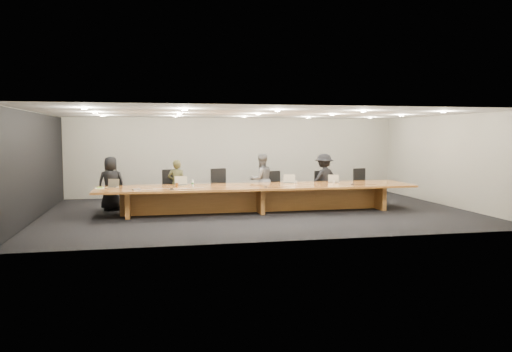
% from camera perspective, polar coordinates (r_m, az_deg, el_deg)
% --- Properties ---
extents(ground, '(12.00, 12.00, 0.00)m').
position_cam_1_polar(ground, '(14.31, 0.25, -4.09)').
color(ground, black).
rests_on(ground, ground).
extents(back_wall, '(12.00, 0.02, 2.80)m').
position_cam_1_polar(back_wall, '(18.09, -2.41, 2.21)').
color(back_wall, beige).
rests_on(back_wall, ground).
extents(left_wall_panel, '(0.08, 7.84, 2.74)m').
position_cam_1_polar(left_wall_panel, '(14.17, -23.95, 1.00)').
color(left_wall_panel, black).
rests_on(left_wall_panel, ground).
extents(conference_table, '(9.00, 1.80, 0.75)m').
position_cam_1_polar(conference_table, '(14.24, 0.25, -2.02)').
color(conference_table, '#955420').
rests_on(conference_table, ground).
extents(chair_far_left, '(0.64, 0.64, 0.99)m').
position_cam_1_polar(chair_far_left, '(15.30, -15.69, -1.82)').
color(chair_far_left, black).
rests_on(chair_far_left, ground).
extents(chair_left, '(0.74, 0.74, 1.18)m').
position_cam_1_polar(chair_left, '(15.18, -9.49, -1.41)').
color(chair_left, black).
rests_on(chair_left, ground).
extents(chair_mid_left, '(0.76, 0.76, 1.19)m').
position_cam_1_polar(chair_mid_left, '(15.25, -3.94, -1.31)').
color(chair_mid_left, black).
rests_on(chair_mid_left, ground).
extents(chair_mid_right, '(0.70, 0.70, 1.08)m').
position_cam_1_polar(chair_mid_right, '(15.58, 2.48, -1.36)').
color(chair_mid_right, black).
rests_on(chair_mid_right, ground).
extents(chair_right, '(0.58, 0.58, 1.06)m').
position_cam_1_polar(chair_right, '(16.08, 7.72, -1.25)').
color(chair_right, black).
rests_on(chair_right, ground).
extents(chair_far_right, '(0.70, 0.70, 1.12)m').
position_cam_1_polar(chair_far_right, '(16.70, 12.19, -1.00)').
color(chair_far_right, black).
rests_on(chair_far_right, ground).
extents(person_a, '(0.82, 0.57, 1.58)m').
position_cam_1_polar(person_a, '(15.10, -16.23, -0.81)').
color(person_a, black).
rests_on(person_a, ground).
extents(person_b, '(0.59, 0.45, 1.46)m').
position_cam_1_polar(person_b, '(15.04, -9.05, -0.91)').
color(person_b, '#3C3D21').
rests_on(person_b, ground).
extents(person_c, '(0.90, 0.78, 1.61)m').
position_cam_1_polar(person_c, '(15.46, 0.60, -0.43)').
color(person_c, '#5A5B5D').
rests_on(person_c, ground).
extents(person_d, '(1.17, 0.92, 1.60)m').
position_cam_1_polar(person_d, '(15.99, 7.78, -0.33)').
color(person_d, black).
rests_on(person_d, ground).
extents(laptop_a, '(0.35, 0.30, 0.24)m').
position_cam_1_polar(laptop_a, '(14.25, -16.12, -0.79)').
color(laptop_a, tan).
rests_on(laptop_a, conference_table).
extents(laptop_b, '(0.36, 0.27, 0.28)m').
position_cam_1_polar(laptop_b, '(14.33, -8.52, -0.55)').
color(laptop_b, tan).
rests_on(laptop_b, conference_table).
extents(laptop_d, '(0.42, 0.37, 0.28)m').
position_cam_1_polar(laptop_d, '(14.85, 3.77, -0.33)').
color(laptop_d, tan).
rests_on(laptop_d, conference_table).
extents(laptop_e, '(0.36, 0.29, 0.25)m').
position_cam_1_polar(laptop_e, '(15.20, 8.92, -0.30)').
color(laptop_e, '#C7B698').
rests_on(laptop_e, conference_table).
extents(water_bottle, '(0.07, 0.07, 0.19)m').
position_cam_1_polar(water_bottle, '(13.98, -7.25, -0.84)').
color(water_bottle, silver).
rests_on(water_bottle, conference_table).
extents(amber_mug, '(0.11, 0.11, 0.11)m').
position_cam_1_polar(amber_mug, '(14.07, -9.03, -1.00)').
color(amber_mug, brown).
rests_on(amber_mug, conference_table).
extents(paper_cup_near, '(0.09, 0.09, 0.08)m').
position_cam_1_polar(paper_cup_near, '(14.89, 4.61, -0.69)').
color(paper_cup_near, silver).
rests_on(paper_cup_near, conference_table).
extents(paper_cup_far, '(0.09, 0.09, 0.09)m').
position_cam_1_polar(paper_cup_far, '(14.90, 8.89, -0.72)').
color(paper_cup_far, silver).
rests_on(paper_cup_far, conference_table).
extents(notepad, '(0.24, 0.20, 0.01)m').
position_cam_1_polar(notepad, '(14.10, -17.43, -1.34)').
color(notepad, white).
rests_on(notepad, conference_table).
extents(lime_gadget, '(0.16, 0.11, 0.02)m').
position_cam_1_polar(lime_gadget, '(14.11, -17.41, -1.26)').
color(lime_gadget, '#6CC434').
rests_on(lime_gadget, notepad).
extents(av_box, '(0.26, 0.23, 0.03)m').
position_cam_1_polar(av_box, '(13.41, -13.49, -1.52)').
color(av_box, silver).
rests_on(av_box, conference_table).
extents(mic_left, '(0.18, 0.18, 0.03)m').
position_cam_1_polar(mic_left, '(13.39, -9.62, -1.46)').
color(mic_left, black).
rests_on(mic_left, conference_table).
extents(mic_center, '(0.12, 0.12, 0.03)m').
position_cam_1_polar(mic_center, '(13.73, 1.13, -1.25)').
color(mic_center, black).
rests_on(mic_center, conference_table).
extents(mic_right, '(0.16, 0.16, 0.03)m').
position_cam_1_polar(mic_right, '(14.78, 10.96, -0.91)').
color(mic_right, black).
rests_on(mic_right, conference_table).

